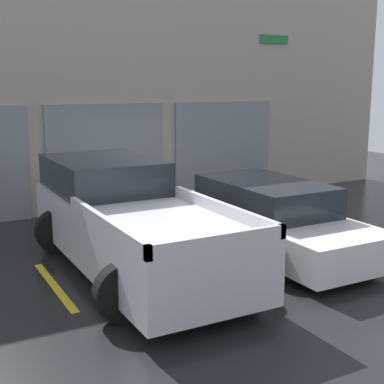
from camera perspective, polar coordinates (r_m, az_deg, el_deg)
ground_plane at (r=10.51m, az=-2.41°, el=-5.00°), size 28.00×28.00×0.00m
shophouse_building at (r=13.12m, az=-8.99°, el=10.75°), size 16.85×0.68×5.78m
pickup_truck at (r=8.78m, az=-6.83°, el=-3.01°), size 2.44×5.24×1.68m
sedan_white at (r=9.87m, az=8.01°, el=-2.66°), size 2.16×4.67×1.25m
parking_stripe_far_left at (r=8.40m, az=-14.44°, el=-9.67°), size 0.12×2.20×0.01m
parking_stripe_left at (r=9.31m, az=1.48°, el=-7.16°), size 0.12×2.20×0.01m
parking_stripe_centre at (r=10.80m, az=13.65°, el=-4.85°), size 0.12×2.20×0.01m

